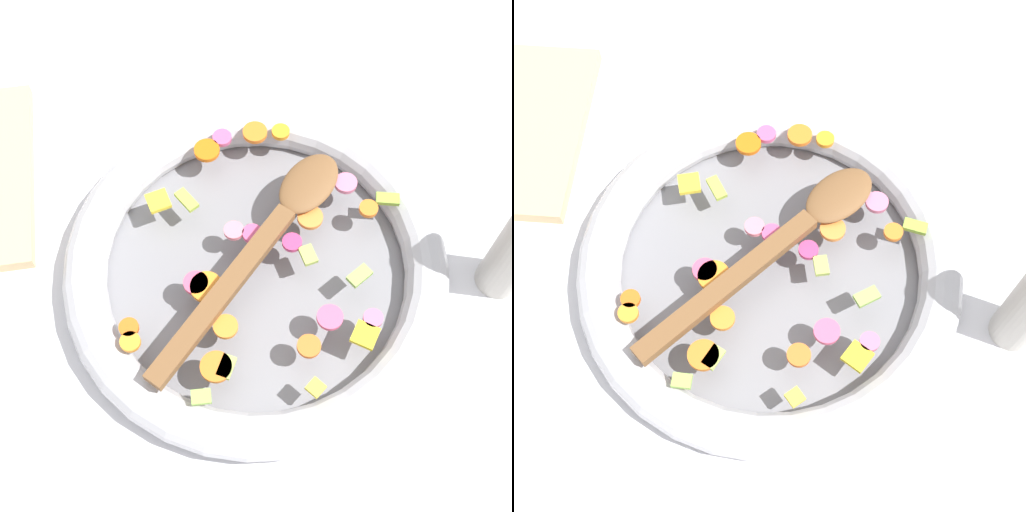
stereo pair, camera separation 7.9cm
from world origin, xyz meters
The scene contains 4 objects.
ground_plane centered at (0.00, 0.00, 0.00)m, with size 4.00×4.00×0.00m, color silver.
skillet centered at (0.00, 0.00, 0.02)m, with size 0.44×0.44×0.05m.
chopped_vegetables centered at (0.00, 0.00, 0.05)m, with size 0.35×0.33×0.01m.
wooden_spoon centered at (-0.01, 0.01, 0.06)m, with size 0.27×0.26×0.01m.
Camera 1 is at (0.34, -0.05, 0.76)m, focal length 50.00 mm.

